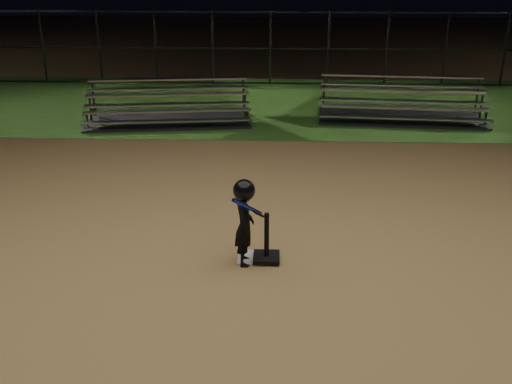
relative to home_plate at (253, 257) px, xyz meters
name	(u,v)px	position (x,y,z in m)	size (l,w,h in m)	color
ground	(253,258)	(0.00, 0.00, -0.01)	(80.00, 80.00, 0.00)	#A8824C
grass_strip	(268,103)	(0.00, 10.00, -0.01)	(60.00, 8.00, 0.01)	#2F5E1E
home_plate	(253,257)	(0.00, 0.00, 0.00)	(0.45, 0.45, 0.02)	beige
batting_tee	(267,251)	(0.20, -0.06, 0.14)	(0.38, 0.38, 0.72)	black
child_batter	(244,220)	(-0.12, -0.15, 0.67)	(0.44, 0.58, 1.28)	black
bleacher_left	(169,114)	(-2.64, 7.73, 0.21)	(4.56, 2.67, 1.06)	#A9A8AD
bleacher_right	(401,111)	(3.69, 8.31, 0.21)	(4.59, 2.52, 1.09)	silver
backstop_fence	(270,48)	(0.00, 13.00, 1.24)	(20.08, 0.08, 2.50)	#38383D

